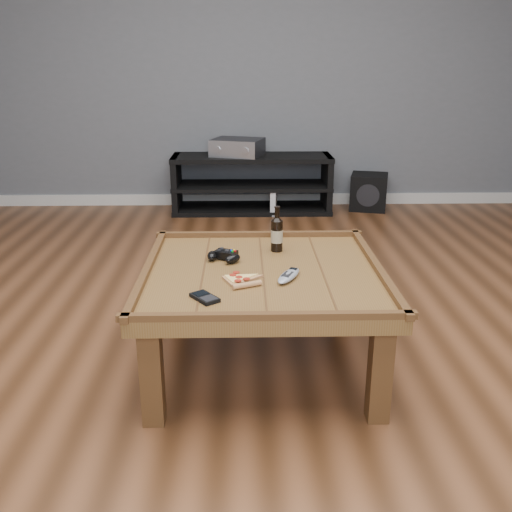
{
  "coord_description": "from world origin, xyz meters",
  "views": [
    {
      "loc": [
        -0.08,
        -2.26,
        1.29
      ],
      "look_at": [
        -0.03,
        -0.02,
        0.52
      ],
      "focal_mm": 40.0,
      "sensor_mm": 36.0,
      "label": 1
    }
  ],
  "objects_px": {
    "game_controller": "(224,256)",
    "remote_control": "(289,275)",
    "game_console": "(274,203)",
    "beer_bottle": "(277,233)",
    "av_receiver": "(237,147)",
    "pizza_slice": "(240,280)",
    "subwoofer": "(369,192)",
    "coffee_table": "(263,283)",
    "smartphone": "(205,297)",
    "media_console": "(252,184)"
  },
  "relations": [
    {
      "from": "media_console",
      "to": "beer_bottle",
      "type": "distance_m",
      "value": 2.51
    },
    {
      "from": "remote_control",
      "to": "media_console",
      "type": "bearing_deg",
      "value": 117.46
    },
    {
      "from": "game_controller",
      "to": "remote_control",
      "type": "distance_m",
      "value": 0.35
    },
    {
      "from": "media_console",
      "to": "smartphone",
      "type": "distance_m",
      "value": 3.07
    },
    {
      "from": "pizza_slice",
      "to": "remote_control",
      "type": "xyz_separation_m",
      "value": [
        0.2,
        0.03,
        0.01
      ]
    },
    {
      "from": "coffee_table",
      "to": "game_controller",
      "type": "height_order",
      "value": "game_controller"
    },
    {
      "from": "game_console",
      "to": "beer_bottle",
      "type": "bearing_deg",
      "value": -84.77
    },
    {
      "from": "media_console",
      "to": "av_receiver",
      "type": "distance_m",
      "value": 0.35
    },
    {
      "from": "game_controller",
      "to": "remote_control",
      "type": "bearing_deg",
      "value": -15.25
    },
    {
      "from": "game_controller",
      "to": "subwoofer",
      "type": "bearing_deg",
      "value": 90.21
    },
    {
      "from": "pizza_slice",
      "to": "subwoofer",
      "type": "bearing_deg",
      "value": 45.28
    },
    {
      "from": "game_controller",
      "to": "game_console",
      "type": "bearing_deg",
      "value": 106.81
    },
    {
      "from": "smartphone",
      "to": "coffee_table",
      "type": "bearing_deg",
      "value": 17.15
    },
    {
      "from": "remote_control",
      "to": "pizza_slice",
      "type": "bearing_deg",
      "value": -146.12
    },
    {
      "from": "remote_control",
      "to": "av_receiver",
      "type": "relative_size",
      "value": 0.39
    },
    {
      "from": "beer_bottle",
      "to": "smartphone",
      "type": "xyz_separation_m",
      "value": [
        -0.3,
        -0.56,
        -0.08
      ]
    },
    {
      "from": "game_console",
      "to": "game_controller",
      "type": "bearing_deg",
      "value": -90.13
    },
    {
      "from": "pizza_slice",
      "to": "subwoofer",
      "type": "distance_m",
      "value": 3.16
    },
    {
      "from": "pizza_slice",
      "to": "smartphone",
      "type": "xyz_separation_m",
      "value": [
        -0.13,
        -0.18,
        0.0
      ]
    },
    {
      "from": "beer_bottle",
      "to": "subwoofer",
      "type": "height_order",
      "value": "beer_bottle"
    },
    {
      "from": "beer_bottle",
      "to": "smartphone",
      "type": "distance_m",
      "value": 0.64
    },
    {
      "from": "beer_bottle",
      "to": "game_console",
      "type": "xyz_separation_m",
      "value": [
        0.11,
        2.36,
        -0.43
      ]
    },
    {
      "from": "beer_bottle",
      "to": "media_console",
      "type": "bearing_deg",
      "value": 91.7
    },
    {
      "from": "remote_control",
      "to": "smartphone",
      "type": "bearing_deg",
      "value": -122.56
    },
    {
      "from": "game_controller",
      "to": "smartphone",
      "type": "distance_m",
      "value": 0.44
    },
    {
      "from": "media_console",
      "to": "pizza_slice",
      "type": "xyz_separation_m",
      "value": [
        -0.1,
        -2.88,
        0.21
      ]
    },
    {
      "from": "coffee_table",
      "to": "game_controller",
      "type": "relative_size",
      "value": 6.43
    },
    {
      "from": "coffee_table",
      "to": "av_receiver",
      "type": "relative_size",
      "value": 2.06
    },
    {
      "from": "beer_bottle",
      "to": "subwoofer",
      "type": "xyz_separation_m",
      "value": [
        0.99,
        2.54,
        -0.38
      ]
    },
    {
      "from": "pizza_slice",
      "to": "subwoofer",
      "type": "xyz_separation_m",
      "value": [
        1.16,
        2.93,
        -0.3
      ]
    },
    {
      "from": "game_controller",
      "to": "coffee_table",
      "type": "bearing_deg",
      "value": -12.08
    },
    {
      "from": "smartphone",
      "to": "beer_bottle",
      "type": "bearing_deg",
      "value": 25.49
    },
    {
      "from": "subwoofer",
      "to": "beer_bottle",
      "type": "bearing_deg",
      "value": -96.69
    },
    {
      "from": "smartphone",
      "to": "subwoofer",
      "type": "distance_m",
      "value": 3.38
    },
    {
      "from": "coffee_table",
      "to": "game_console",
      "type": "height_order",
      "value": "coffee_table"
    },
    {
      "from": "pizza_slice",
      "to": "game_controller",
      "type": "bearing_deg",
      "value": 82.61
    },
    {
      "from": "media_console",
      "to": "remote_control",
      "type": "bearing_deg",
      "value": -87.95
    },
    {
      "from": "game_controller",
      "to": "game_console",
      "type": "height_order",
      "value": "game_controller"
    },
    {
      "from": "game_controller",
      "to": "subwoofer",
      "type": "relative_size",
      "value": 0.41
    },
    {
      "from": "coffee_table",
      "to": "game_controller",
      "type": "bearing_deg",
      "value": 142.96
    },
    {
      "from": "coffee_table",
      "to": "subwoofer",
      "type": "bearing_deg",
      "value": 69.2
    },
    {
      "from": "smartphone",
      "to": "subwoofer",
      "type": "bearing_deg",
      "value": 30.97
    },
    {
      "from": "coffee_table",
      "to": "remote_control",
      "type": "distance_m",
      "value": 0.16
    },
    {
      "from": "remote_control",
      "to": "game_console",
      "type": "xyz_separation_m",
      "value": [
        0.09,
        2.72,
        -0.36
      ]
    },
    {
      "from": "coffee_table",
      "to": "beer_bottle",
      "type": "height_order",
      "value": "beer_bottle"
    },
    {
      "from": "av_receiver",
      "to": "game_console",
      "type": "xyz_separation_m",
      "value": [
        0.31,
        -0.13,
        -0.47
      ]
    },
    {
      "from": "beer_bottle",
      "to": "subwoofer",
      "type": "distance_m",
      "value": 2.75
    },
    {
      "from": "beer_bottle",
      "to": "av_receiver",
      "type": "height_order",
      "value": "beer_bottle"
    },
    {
      "from": "remote_control",
      "to": "subwoofer",
      "type": "bearing_deg",
      "value": 97.07
    },
    {
      "from": "beer_bottle",
      "to": "pizza_slice",
      "type": "bearing_deg",
      "value": -113.58
    }
  ]
}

